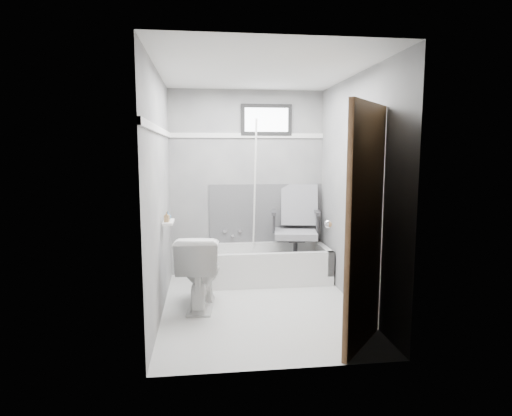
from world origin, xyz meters
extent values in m
plane|color=silver|center=(0.00, 0.00, 0.00)|extent=(2.60, 2.60, 0.00)
plane|color=silver|center=(0.00, 0.00, 2.40)|extent=(2.60, 2.60, 0.00)
cube|color=slate|center=(0.00, 1.30, 1.20)|extent=(2.00, 0.02, 2.40)
cube|color=slate|center=(0.00, -1.30, 1.20)|extent=(2.00, 0.02, 2.40)
cube|color=slate|center=(-1.00, 0.00, 1.20)|extent=(0.02, 2.60, 2.40)
cube|color=slate|center=(1.00, 0.00, 1.20)|extent=(0.02, 2.60, 2.40)
imported|color=white|center=(-0.62, 0.09, 0.38)|extent=(0.51, 0.82, 0.76)
cube|color=#4C4C4F|center=(0.25, 1.29, 0.80)|extent=(1.50, 0.02, 0.78)
cube|color=white|center=(0.00, 1.29, 1.82)|extent=(2.00, 0.02, 0.06)
cube|color=white|center=(-0.99, 0.00, 1.82)|extent=(0.02, 2.60, 0.06)
cylinder|color=white|center=(0.07, 1.06, 1.05)|extent=(0.02, 0.42, 1.92)
cube|color=white|center=(-0.93, 0.13, 0.90)|extent=(0.10, 0.32, 0.02)
imported|color=#9F7C4F|center=(-0.94, 0.05, 0.97)|extent=(0.06, 0.06, 0.11)
imported|color=slate|center=(-0.94, 0.19, 0.96)|extent=(0.09, 0.09, 0.09)
camera|label=1|loc=(-0.57, -4.26, 1.62)|focal=30.00mm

